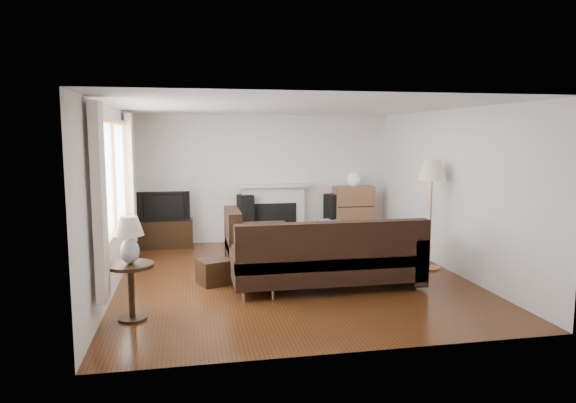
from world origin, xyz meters
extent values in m
cube|color=#4E2811|center=(0.00, 0.00, 0.00)|extent=(5.10, 5.60, 0.04)
cube|color=white|center=(0.00, 0.00, 2.50)|extent=(5.10, 5.60, 0.04)
cube|color=white|center=(0.00, 2.75, 1.25)|extent=(5.00, 0.04, 2.50)
cube|color=white|center=(0.00, -2.75, 1.25)|extent=(5.00, 0.04, 2.50)
cube|color=white|center=(-2.50, 0.00, 1.25)|extent=(0.04, 5.50, 2.50)
cube|color=white|center=(2.50, 0.00, 1.25)|extent=(0.04, 5.50, 2.50)
cube|color=olive|center=(-2.45, -0.20, 1.55)|extent=(0.12, 2.74, 1.54)
cube|color=silver|center=(-2.40, -1.72, 1.40)|extent=(0.10, 0.35, 2.10)
cube|color=silver|center=(-2.40, 1.32, 1.40)|extent=(0.10, 0.35, 2.10)
cube|color=white|center=(0.15, 2.64, 0.57)|extent=(1.40, 0.26, 1.15)
cube|color=black|center=(-1.95, 2.49, 0.26)|extent=(1.04, 0.47, 0.52)
imported|color=black|center=(-1.95, 2.49, 0.79)|extent=(0.96, 0.13, 0.55)
cube|color=black|center=(-0.41, 2.54, 0.48)|extent=(0.32, 0.37, 0.96)
cube|color=black|center=(1.35, 2.53, 0.47)|extent=(0.34, 0.38, 0.93)
cube|color=#916343|center=(1.78, 2.53, 0.54)|extent=(0.79, 0.38, 1.09)
sphere|color=white|center=(1.78, 2.53, 1.22)|extent=(0.27, 0.27, 0.27)
cube|color=black|center=(0.37, -0.57, 0.46)|extent=(2.83, 2.07, 0.91)
cube|color=olive|center=(0.43, 0.90, 0.22)|extent=(1.28, 0.98, 0.44)
cube|color=black|center=(-1.16, -0.13, 0.18)|extent=(0.53, 0.53, 0.35)
cube|color=#A36C38|center=(2.22, 0.03, 0.87)|extent=(0.45, 0.45, 1.73)
cube|color=black|center=(-2.15, -1.41, 0.33)|extent=(0.53, 0.53, 0.66)
cube|color=silver|center=(-2.15, -1.41, 0.92)|extent=(0.33, 0.33, 0.53)
camera|label=1|loc=(-1.47, -7.31, 2.10)|focal=32.00mm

